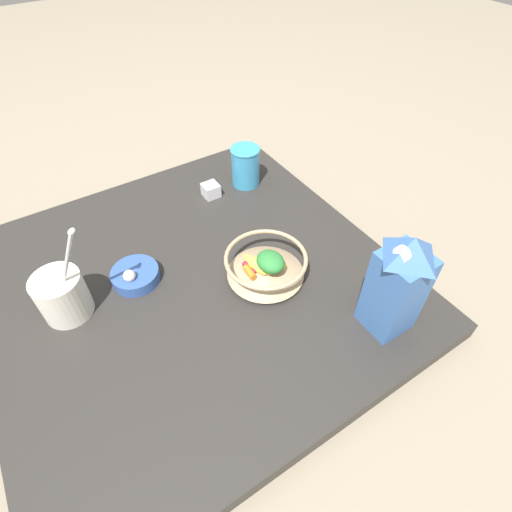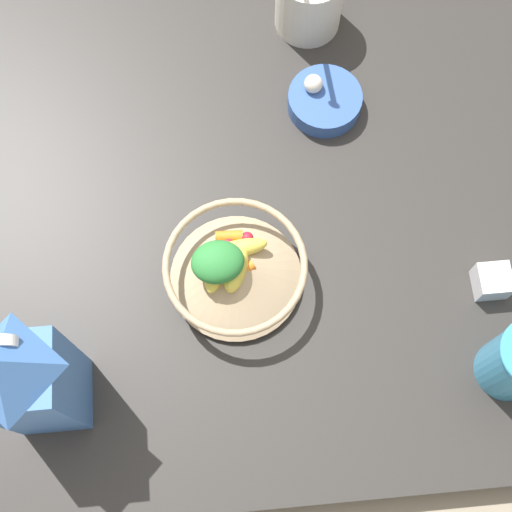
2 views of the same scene
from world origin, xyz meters
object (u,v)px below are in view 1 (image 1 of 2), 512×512
at_px(milk_carton, 398,284).
at_px(drinking_cup, 245,165).
at_px(spice_jar, 211,191).
at_px(fruit_bowl, 266,265).
at_px(yogurt_tub, 62,294).
at_px(garlic_bowl, 135,275).

distance_m(milk_carton, drinking_cup, 0.61).
bearing_deg(spice_jar, fruit_bowl, -6.79).
relative_size(milk_carton, drinking_cup, 2.10).
relative_size(milk_carton, yogurt_tub, 0.98).
xyz_separation_m(fruit_bowl, milk_carton, (0.25, 0.14, 0.08)).
distance_m(fruit_bowl, yogurt_tub, 0.45).
xyz_separation_m(yogurt_tub, drinking_cup, (-0.20, 0.59, 0.00)).
distance_m(spice_jar, garlic_bowl, 0.37).
bearing_deg(yogurt_tub, spice_jar, 113.58).
bearing_deg(garlic_bowl, spice_jar, 122.41).
bearing_deg(garlic_bowl, fruit_bowl, 59.32).
height_order(milk_carton, garlic_bowl, milk_carton).
bearing_deg(fruit_bowl, garlic_bowl, -120.68).
distance_m(yogurt_tub, garlic_bowl, 0.16).
height_order(milk_carton, yogurt_tub, yogurt_tub).
relative_size(yogurt_tub, garlic_bowl, 2.29).
relative_size(milk_carton, garlic_bowl, 2.24).
bearing_deg(drinking_cup, yogurt_tub, -70.95).
bearing_deg(spice_jar, yogurt_tub, -66.42).
bearing_deg(milk_carton, fruit_bowl, -149.80).
bearing_deg(yogurt_tub, garlic_bowl, 92.68).
height_order(drinking_cup, spice_jar, drinking_cup).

